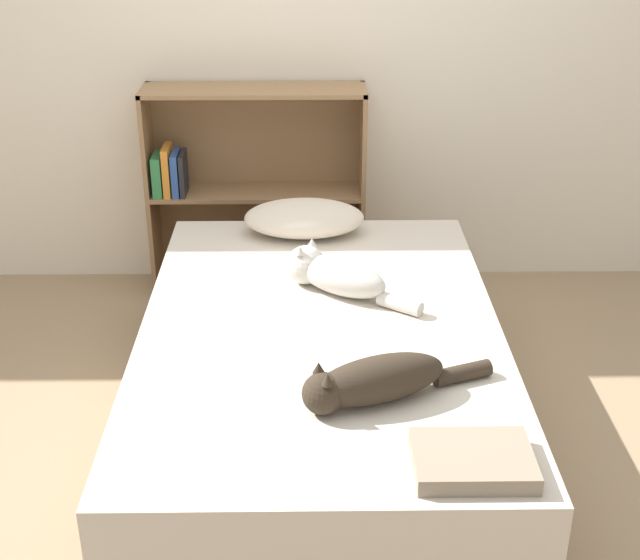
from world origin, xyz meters
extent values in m
plane|color=#997F60|center=(0.00, 0.00, 0.00)|extent=(8.00, 8.00, 0.00)
cube|color=silver|center=(0.00, 1.44, 1.25)|extent=(8.00, 0.06, 2.50)
cube|color=brown|center=(0.00, 0.00, 0.12)|extent=(1.25, 1.92, 0.25)
cube|color=beige|center=(0.00, 0.00, 0.36)|extent=(1.21, 1.87, 0.23)
ellipsoid|color=beige|center=(-0.06, 0.78, 0.55)|extent=(0.50, 0.29, 0.14)
ellipsoid|color=beige|center=(0.08, 0.24, 0.54)|extent=(0.38, 0.33, 0.13)
sphere|color=beige|center=(-0.05, 0.33, 0.55)|extent=(0.14, 0.14, 0.14)
cone|color=beige|center=(-0.07, 0.30, 0.63)|extent=(0.04, 0.04, 0.03)
cone|color=beige|center=(-0.03, 0.36, 0.63)|extent=(0.04, 0.04, 0.03)
cylinder|color=beige|center=(0.28, 0.10, 0.51)|extent=(0.16, 0.14, 0.05)
ellipsoid|color=#33281E|center=(0.16, -0.45, 0.55)|extent=(0.44, 0.28, 0.14)
sphere|color=#33281E|center=(0.00, -0.51, 0.54)|extent=(0.12, 0.12, 0.12)
cone|color=#33281E|center=(0.01, -0.54, 0.61)|extent=(0.04, 0.04, 0.03)
cone|color=#33281E|center=(-0.01, -0.48, 0.61)|extent=(0.04, 0.04, 0.03)
cylinder|color=#33281E|center=(0.42, -0.35, 0.50)|extent=(0.19, 0.11, 0.05)
cube|color=#8E6B47|center=(-0.77, 1.27, 0.49)|extent=(0.02, 0.26, 0.97)
cube|color=#8E6B47|center=(0.21, 1.27, 0.49)|extent=(0.02, 0.26, 0.97)
cube|color=#8E6B47|center=(-0.28, 1.27, 0.01)|extent=(1.00, 0.26, 0.02)
cube|color=#8E6B47|center=(-0.28, 1.27, 0.96)|extent=(1.00, 0.26, 0.02)
cube|color=#8E6B47|center=(-0.28, 1.27, 0.49)|extent=(0.96, 0.26, 0.02)
cube|color=#8E6B47|center=(-0.28, 1.39, 0.49)|extent=(1.00, 0.02, 0.97)
cube|color=#337F47|center=(-0.72, 1.23, 0.59)|extent=(0.04, 0.16, 0.18)
cube|color=orange|center=(-0.68, 1.23, 0.61)|extent=(0.03, 0.16, 0.22)
cube|color=#2D519E|center=(-0.64, 1.23, 0.60)|extent=(0.03, 0.16, 0.20)
cube|color=#232328|center=(-0.61, 1.23, 0.59)|extent=(0.02, 0.16, 0.19)
cube|color=gray|center=(0.38, -0.77, 0.50)|extent=(0.31, 0.23, 0.05)
camera|label=1|loc=(-0.04, -2.63, 1.94)|focal=50.00mm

